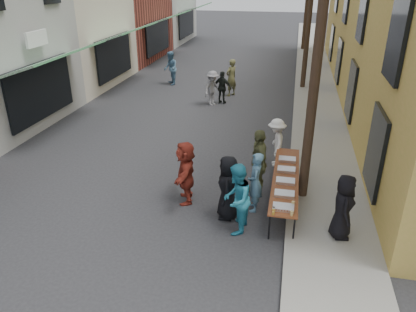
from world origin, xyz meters
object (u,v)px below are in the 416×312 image
at_px(guest_front_a, 228,188).
at_px(server, 343,207).
at_px(utility_pole_near, 320,35).
at_px(serving_table, 286,179).
at_px(utility_pole_mid, 311,1).
at_px(catering_tray_sausage, 283,207).
at_px(guest_front_c, 236,199).

distance_m(guest_front_a, server, 2.82).
bearing_deg(utility_pole_near, serving_table, -148.42).
relative_size(utility_pole_mid, guest_front_a, 5.19).
distance_m(serving_table, catering_tray_sausage, 1.65).
relative_size(serving_table, guest_front_a, 2.31).
bearing_deg(serving_table, catering_tray_sausage, -90.00).
bearing_deg(guest_front_a, utility_pole_near, 121.11).
xyz_separation_m(serving_table, guest_front_a, (-1.43, -1.11, 0.16)).
bearing_deg(guest_front_c, catering_tray_sausage, 97.06).
xyz_separation_m(guest_front_a, guest_front_c, (0.30, -0.59, 0.04)).
relative_size(guest_front_c, server, 1.12).
height_order(serving_table, server, server).
bearing_deg(serving_table, utility_pole_near, 31.58).
bearing_deg(catering_tray_sausage, guest_front_a, 159.39).
bearing_deg(utility_pole_near, catering_tray_sausage, -104.33).
xyz_separation_m(utility_pole_mid, guest_front_a, (-1.93, -13.42, -3.63)).
bearing_deg(utility_pole_mid, guest_front_c, -96.60).
bearing_deg(utility_pole_near, guest_front_c, -128.91).
relative_size(catering_tray_sausage, guest_front_a, 0.29).
bearing_deg(utility_pole_near, guest_front_a, -143.58).
relative_size(serving_table, guest_front_c, 2.20).
xyz_separation_m(serving_table, catering_tray_sausage, (-0.00, -1.65, 0.08)).
xyz_separation_m(utility_pole_near, serving_table, (-0.50, -0.31, -3.79)).
xyz_separation_m(utility_pole_mid, serving_table, (-0.50, -12.31, -3.79)).
height_order(utility_pole_mid, server, utility_pole_mid).
height_order(utility_pole_near, guest_front_c, utility_pole_near).
bearing_deg(utility_pole_near, server, -64.85).
height_order(utility_pole_near, serving_table, utility_pole_near).
relative_size(utility_pole_mid, server, 5.55).
height_order(serving_table, guest_front_c, guest_front_c).
xyz_separation_m(guest_front_c, server, (2.49, 0.17, 0.00)).
distance_m(utility_pole_near, catering_tray_sausage, 4.22).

